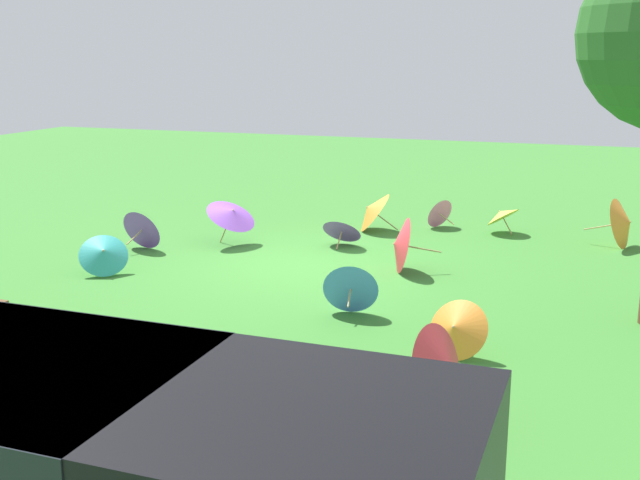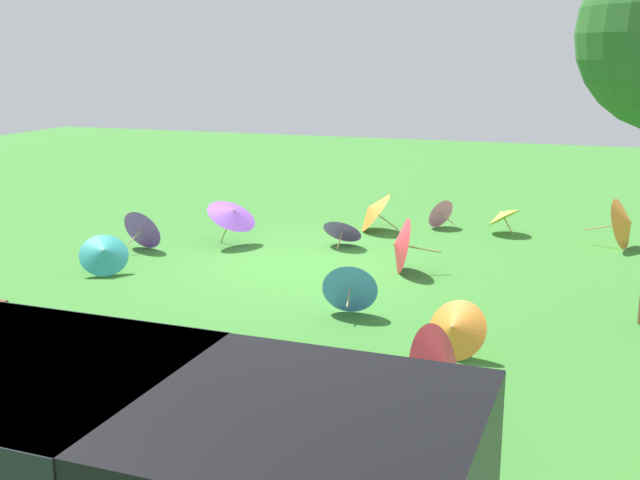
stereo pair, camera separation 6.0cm
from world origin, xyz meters
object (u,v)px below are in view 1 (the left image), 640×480
parasol_purple_0 (144,228)px  parasol_pink_0 (438,212)px  parasol_purple_2 (232,213)px  parasol_orange_2 (371,210)px  parasol_purple_1 (343,229)px  van_dark (96,462)px  parasol_teal_0 (104,253)px  parasol_red_0 (445,372)px  parasol_orange_0 (456,328)px  parasol_red_1 (399,245)px  parasol_yellow_0 (502,214)px  parasol_orange_1 (625,223)px  parasol_blue_0 (351,287)px

parasol_purple_0 → parasol_pink_0: bearing=-142.4°
parasol_purple_2 → parasol_orange_2: (-2.08, -2.02, -0.18)m
parasol_purple_1 → van_dark: bearing=98.4°
parasol_teal_0 → parasol_purple_1: parasol_teal_0 is taller
van_dark → parasol_red_0: van_dark is taller
parasol_orange_0 → parasol_teal_0: bearing=-15.4°
parasol_red_1 → parasol_teal_0: bearing=21.5°
parasol_orange_0 → parasol_yellow_0: 6.79m
parasol_orange_0 → parasol_purple_1: (2.90, -4.73, -0.02)m
parasol_red_1 → parasol_orange_1: parasol_orange_1 is taller
parasol_purple_2 → parasol_teal_0: bearing=67.0°
parasol_teal_0 → parasol_blue_0: parasol_blue_0 is taller
parasol_orange_1 → parasol_red_0: bearing=77.3°
parasol_red_0 → parasol_purple_1: bearing=-64.1°
parasol_purple_2 → parasol_yellow_0: parasol_purple_2 is taller
van_dark → parasol_purple_2: bearing=-69.5°
parasol_pink_0 → parasol_orange_0: (-1.58, 6.93, 0.04)m
parasol_purple_1 → parasol_orange_0: bearing=121.5°
parasol_teal_0 → parasol_orange_0: (-5.90, 1.63, -0.01)m
parasol_red_0 → parasol_orange_1: (-1.78, -7.88, -0.01)m
parasol_orange_0 → parasol_purple_2: 6.37m
parasol_orange_2 → parasol_yellow_0: (-2.47, -0.65, -0.04)m
van_dark → parasol_orange_2: bearing=-83.4°
parasol_purple_0 → parasol_orange_2: parasol_orange_2 is taller
parasol_purple_0 → parasol_yellow_0: bearing=-149.9°
parasol_orange_2 → parasol_yellow_0: parasol_orange_2 is taller
parasol_orange_1 → parasol_yellow_0: size_ratio=1.21×
parasol_orange_1 → parasol_orange_2: size_ratio=0.96×
parasol_purple_1 → parasol_yellow_0: 3.32m
parasol_red_0 → parasol_yellow_0: (0.46, -8.39, -0.10)m
van_dark → parasol_purple_0: bearing=-60.0°
van_dark → parasol_red_1: (0.02, -8.19, -0.45)m
parasol_orange_0 → parasol_yellow_0: parasol_orange_0 is taller
parasol_red_0 → parasol_blue_0: parasol_red_0 is taller
parasol_purple_2 → parasol_orange_2: bearing=-135.9°
parasol_red_0 → parasol_orange_2: (2.93, -7.75, -0.05)m
parasol_pink_0 → parasol_teal_0: size_ratio=0.70×
parasol_yellow_0 → parasol_red_0: bearing=93.1°
parasol_red_1 → parasol_orange_1: bearing=-139.8°
parasol_red_0 → parasol_purple_0: parasol_red_0 is taller
parasol_purple_0 → parasol_teal_0: parasol_purple_0 is taller
parasol_orange_0 → parasol_purple_2: parasol_purple_2 is taller
parasol_blue_0 → parasol_yellow_0: size_ratio=0.94×
parasol_yellow_0 → parasol_red_1: bearing=70.4°
parasol_pink_0 → parasol_orange_1: (-3.53, 0.65, 0.16)m
van_dark → parasol_orange_2: van_dark is taller
van_dark → parasol_purple_2: (3.35, -8.97, -0.31)m
van_dark → parasol_red_1: van_dark is taller
parasol_pink_0 → parasol_orange_2: bearing=33.6°
parasol_orange_1 → parasol_yellow_0: (2.24, -0.51, -0.09)m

